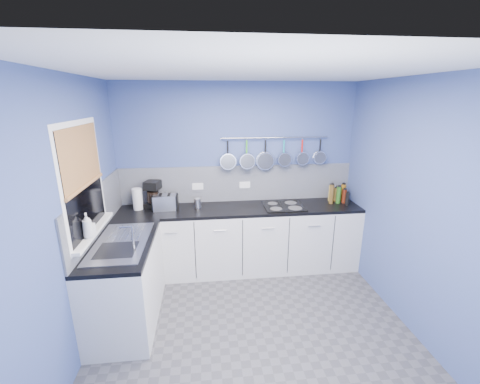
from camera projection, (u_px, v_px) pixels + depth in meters
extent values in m
cube|color=#47474C|center=(253.00, 328.00, 3.24)|extent=(3.20, 3.00, 0.02)
cube|color=white|center=(257.00, 69.00, 2.51)|extent=(3.20, 3.00, 0.02)
cube|color=#3D4E89|center=(237.00, 176.00, 4.31)|extent=(3.20, 0.02, 2.50)
cube|color=#3D4E89|center=(306.00, 332.00, 1.44)|extent=(3.20, 0.02, 2.50)
cube|color=#3D4E89|center=(72.00, 223.00, 2.70)|extent=(0.02, 3.00, 2.50)
cube|color=#3D4E89|center=(417.00, 208.00, 3.05)|extent=(0.02, 3.00, 2.50)
cube|color=#9699A5|center=(238.00, 183.00, 4.32)|extent=(3.20, 0.02, 0.50)
cube|color=#9699A5|center=(98.00, 210.00, 3.30)|extent=(0.02, 1.80, 0.50)
cube|color=silver|center=(240.00, 240.00, 4.25)|extent=(3.20, 0.60, 0.86)
cube|color=black|center=(240.00, 209.00, 4.12)|extent=(3.20, 0.60, 0.04)
cube|color=silver|center=(126.00, 283.00, 3.26)|extent=(0.60, 1.20, 0.86)
cube|color=black|center=(122.00, 244.00, 3.13)|extent=(0.60, 1.20, 0.04)
cube|color=white|center=(83.00, 180.00, 2.90)|extent=(0.01, 1.00, 1.10)
cube|color=black|center=(84.00, 180.00, 2.90)|extent=(0.01, 0.90, 1.00)
cube|color=#C2813B|center=(81.00, 157.00, 2.84)|extent=(0.01, 0.90, 0.55)
cube|color=white|center=(94.00, 231.00, 3.05)|extent=(0.10, 0.98, 0.03)
cube|color=silver|center=(121.00, 242.00, 3.12)|extent=(0.50, 0.95, 0.01)
cube|color=white|center=(198.00, 186.00, 4.25)|extent=(0.15, 0.01, 0.09)
cube|color=white|center=(245.00, 185.00, 4.32)|extent=(0.15, 0.01, 0.09)
cylinder|color=silver|center=(275.00, 138.00, 4.15)|extent=(1.45, 0.02, 0.02)
imported|color=white|center=(87.00, 226.00, 2.84)|extent=(0.11, 0.12, 0.24)
imported|color=white|center=(90.00, 227.00, 2.90)|extent=(0.09, 0.09, 0.17)
cylinder|color=white|center=(138.00, 199.00, 4.01)|extent=(0.14, 0.14, 0.28)
cube|color=silver|center=(165.00, 202.00, 4.01)|extent=(0.32, 0.20, 0.20)
cylinder|color=silver|center=(198.00, 203.00, 4.09)|extent=(0.10, 0.10, 0.12)
cube|color=black|center=(284.00, 206.00, 4.15)|extent=(0.52, 0.46, 0.01)
cylinder|color=#8C5914|center=(343.00, 193.00, 4.35)|extent=(0.06, 0.06, 0.24)
cylinder|color=brown|center=(336.00, 195.00, 4.35)|extent=(0.07, 0.07, 0.19)
cylinder|color=olive|center=(330.00, 193.00, 4.35)|extent=(0.05, 0.05, 0.23)
cylinder|color=#4C190C|center=(344.00, 196.00, 4.27)|extent=(0.07, 0.07, 0.19)
cylinder|color=#265919|center=(339.00, 195.00, 4.26)|extent=(0.06, 0.06, 0.23)
cylinder|color=brown|center=(332.00, 194.00, 4.24)|extent=(0.05, 0.05, 0.27)
cylinder|color=black|center=(347.00, 199.00, 4.17)|extent=(0.06, 0.06, 0.17)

